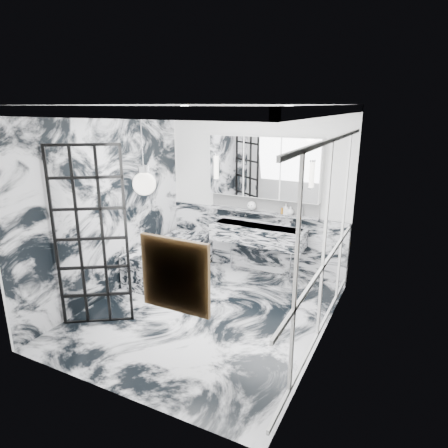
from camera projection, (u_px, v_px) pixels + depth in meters
The scene contains 25 objects.
floor at pixel (204, 314), 5.57m from camera, with size 3.60×3.60×0.00m, color silver.
ceiling at pixel (201, 105), 4.76m from camera, with size 3.60×3.60×0.00m, color white.
wall_back at pixel (256, 191), 6.70m from camera, with size 3.60×3.60×0.00m, color white.
wall_front at pixel (105, 266), 3.63m from camera, with size 3.60×3.60×0.00m, color white.
wall_left at pixel (108, 204), 5.86m from camera, with size 3.60×3.60×0.00m, color white.
wall_right at pixel (327, 235), 4.48m from camera, with size 3.60×3.60×0.00m, color white.
marble_clad_back at pixel (254, 241), 6.94m from camera, with size 3.18×0.05×1.05m, color silver.
marble_clad_left at pixel (109, 208), 5.87m from camera, with size 0.02×3.56×2.68m, color silver.
panel_molding at pixel (324, 243), 4.51m from camera, with size 0.03×3.40×2.30m, color white.
soap_bottle_a at pixel (301, 210), 6.34m from camera, with size 0.08×0.08×0.20m, color #8C5919.
soap_bottle_b at pixel (286, 209), 6.45m from camera, with size 0.08×0.08×0.18m, color #4C4C51.
soap_bottle_c at pixel (290, 211), 6.42m from camera, with size 0.11×0.11×0.14m, color silver.
face_pot at pixel (252, 206), 6.71m from camera, with size 0.15×0.15×0.15m, color white.
amber_bottle at pixel (282, 211), 6.49m from camera, with size 0.04×0.04×0.10m, color #8C5919.
flower_vase at pixel (160, 253), 6.13m from camera, with size 0.07×0.07×0.12m, color silver.
crittall_door at pixel (91, 239), 5.05m from camera, with size 0.88×0.04×2.35m, color black, non-canonical shape.
artwork at pixel (175, 275), 3.33m from camera, with size 0.55×0.05×0.55m, color orange.
pendant_light at pixel (144, 184), 3.77m from camera, with size 0.22×0.22×0.22m, color white.
trough_sink at pixel (258, 234), 6.62m from camera, with size 1.60×0.45×0.30m, color silver.
ledge at pixel (262, 212), 6.67m from camera, with size 1.90×0.14×0.04m, color silver.
subway_tile at pixel (264, 204), 6.68m from camera, with size 1.90×0.03×0.23m, color white.
mirror_cabinet at pixel (263, 167), 6.45m from camera, with size 1.90×0.16×1.00m, color white.
sconce_left at pixel (216, 167), 6.74m from camera, with size 0.07×0.07×0.40m, color white.
sconce_right at pixel (312, 175), 6.03m from camera, with size 0.07×0.07×0.40m, color white.
bathtub at pixel (170, 260), 6.76m from camera, with size 0.75×1.65×0.55m, color silver.
Camera 1 is at (2.48, -4.31, 2.82)m, focal length 32.00 mm.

